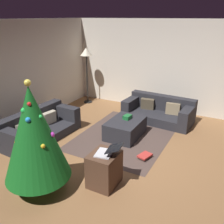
# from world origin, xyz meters

# --- Properties ---
(ground_plane) EXTENTS (6.40, 6.40, 0.00)m
(ground_plane) POSITION_xyz_m (0.00, 0.00, 0.00)
(ground_plane) COLOR brown
(rear_partition) EXTENTS (6.40, 0.12, 2.60)m
(rear_partition) POSITION_xyz_m (0.00, 3.14, 1.30)
(rear_partition) COLOR silver
(rear_partition) RESTS_ON ground_plane
(corner_partition) EXTENTS (0.12, 6.40, 2.60)m
(corner_partition) POSITION_xyz_m (3.14, 0.00, 1.30)
(corner_partition) COLOR silver
(corner_partition) RESTS_ON ground_plane
(couch_left) EXTENTS (1.93, 0.92, 0.63)m
(couch_left) POSITION_xyz_m (-0.08, 2.24, 0.26)
(couch_left) COLOR #26262B
(couch_left) RESTS_ON ground_plane
(couch_right) EXTENTS (0.98, 1.86, 0.64)m
(couch_right) POSITION_xyz_m (2.23, 0.08, 0.25)
(couch_right) COLOR #26262B
(couch_right) RESTS_ON ground_plane
(ottoman) EXTENTS (0.99, 0.70, 0.40)m
(ottoman) POSITION_xyz_m (0.92, 0.48, 0.20)
(ottoman) COLOR #26262B
(ottoman) RESTS_ON ground_plane
(gift_box) EXTENTS (0.22, 0.16, 0.09)m
(gift_box) POSITION_xyz_m (1.03, 0.48, 0.45)
(gift_box) COLOR #19662D
(gift_box) RESTS_ON ottoman
(tv_remote) EXTENTS (0.11, 0.17, 0.02)m
(tv_remote) POSITION_xyz_m (1.11, 0.57, 0.41)
(tv_remote) COLOR black
(tv_remote) RESTS_ON ottoman
(christmas_tree) EXTENTS (1.04, 1.04, 1.85)m
(christmas_tree) POSITION_xyz_m (-1.46, 0.90, 1.01)
(christmas_tree) COLOR brown
(christmas_tree) RESTS_ON ground_plane
(side_table) EXTENTS (0.52, 0.44, 0.58)m
(side_table) POSITION_xyz_m (-0.87, 0.03, 0.29)
(side_table) COLOR #4C3323
(side_table) RESTS_ON ground_plane
(laptop) EXTENTS (0.38, 0.47, 0.19)m
(laptop) POSITION_xyz_m (-0.86, -0.04, 0.64)
(laptop) COLOR silver
(laptop) RESTS_ON side_table
(book_stack) EXTENTS (0.33, 0.26, 0.08)m
(book_stack) POSITION_xyz_m (0.21, -0.29, 0.04)
(book_stack) COLOR #4C423D
(book_stack) RESTS_ON ground_plane
(corner_lamp) EXTENTS (0.36, 0.36, 1.76)m
(corner_lamp) POSITION_xyz_m (2.58, 2.62, 1.50)
(corner_lamp) COLOR black
(corner_lamp) RESTS_ON ground_plane
(area_rug) EXTENTS (2.60, 2.00, 0.01)m
(area_rug) POSITION_xyz_m (0.92, 0.48, 0.00)
(area_rug) COLOR #4B3A34
(area_rug) RESTS_ON ground_plane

